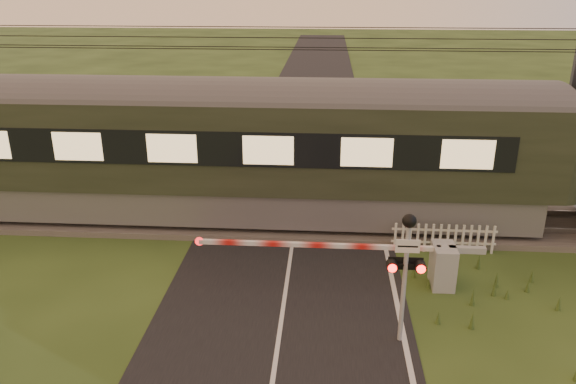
# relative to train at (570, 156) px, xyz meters

# --- Properties ---
(ground) EXTENTS (160.00, 160.00, 0.00)m
(ground) POSITION_rel_train_xyz_m (-8.26, -6.50, -2.42)
(ground) COLOR #293D17
(ground) RESTS_ON ground
(road) EXTENTS (6.00, 140.00, 0.03)m
(road) POSITION_rel_train_xyz_m (-8.24, -6.73, -2.41)
(road) COLOR black
(road) RESTS_ON ground
(track_bed) EXTENTS (140.00, 3.40, 0.39)m
(track_bed) POSITION_rel_train_xyz_m (-8.26, 0.00, -2.36)
(track_bed) COLOR #47423D
(track_bed) RESTS_ON ground
(overhead_wires) EXTENTS (120.00, 0.62, 0.62)m
(overhead_wires) POSITION_rel_train_xyz_m (-8.26, 0.00, 3.30)
(overhead_wires) COLOR black
(overhead_wires) RESTS_ON ground
(train) EXTENTS (45.90, 3.16, 4.28)m
(train) POSITION_rel_train_xyz_m (0.00, 0.00, 0.00)
(train) COLOR slate
(train) RESTS_ON ground
(boom_gate) EXTENTS (7.40, 0.86, 1.15)m
(boom_gate) POSITION_rel_train_xyz_m (-4.65, -3.79, -1.79)
(boom_gate) COLOR gray
(boom_gate) RESTS_ON ground
(crossing_signal) EXTENTS (0.76, 0.34, 3.00)m
(crossing_signal) POSITION_rel_train_xyz_m (-5.61, -6.26, -0.36)
(crossing_signal) COLOR gray
(crossing_signal) RESTS_ON ground
(picket_fence) EXTENTS (2.98, 0.07, 0.87)m
(picket_fence) POSITION_rel_train_xyz_m (-3.88, -1.89, -1.98)
(picket_fence) COLOR silver
(picket_fence) RESTS_ON ground
(catenary_mast) EXTENTS (0.20, 2.45, 6.50)m
(catenary_mast) POSITION_rel_train_xyz_m (0.72, 2.22, 0.97)
(catenary_mast) COLOR #2D2D30
(catenary_mast) RESTS_ON ground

